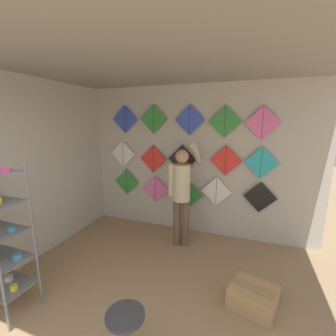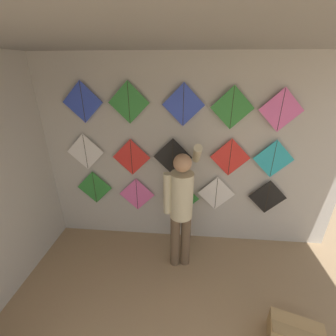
{
  "view_description": "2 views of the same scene",
  "coord_description": "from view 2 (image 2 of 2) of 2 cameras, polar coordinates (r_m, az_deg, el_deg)",
  "views": [
    {
      "loc": [
        1.12,
        -0.69,
        2.14
      ],
      "look_at": [
        -0.26,
        3.09,
        1.3
      ],
      "focal_mm": 24.0,
      "sensor_mm": 36.0,
      "label": 1
    },
    {
      "loc": [
        0.14,
        0.36,
        2.61
      ],
      "look_at": [
        -0.11,
        3.09,
        1.38
      ],
      "focal_mm": 24.0,
      "sensor_mm": 36.0,
      "label": 2
    }
  ],
  "objects": [
    {
      "name": "shopkeeper",
      "position": [
        2.92,
        3.42,
        -8.85
      ],
      "size": [
        0.45,
        0.65,
        1.81
      ],
      "rotation": [
        0.0,
        0.0,
        0.15
      ],
      "color": "brown",
      "rests_on": "ground"
    },
    {
      "name": "kite_6",
      "position": [
        3.3,
        -9.27,
        2.66
      ],
      "size": [
        0.55,
        0.01,
        0.55
      ],
      "color": "red"
    },
    {
      "name": "ceiling_slab",
      "position": [
        1.36,
        -0.8,
        33.16
      ],
      "size": [
        4.73,
        4.19,
        0.04
      ],
      "primitive_type": "cube",
      "color": "gray"
    },
    {
      "name": "kite_12",
      "position": [
        3.0,
        3.93,
        15.71
      ],
      "size": [
        0.55,
        0.01,
        0.55
      ],
      "color": "blue"
    },
    {
      "name": "kite_11",
      "position": [
        3.1,
        -9.94,
        16.01
      ],
      "size": [
        0.55,
        0.01,
        0.55
      ],
      "color": "#338C38"
    },
    {
      "name": "kite_14",
      "position": [
        3.22,
        26.79,
        12.97
      ],
      "size": [
        0.55,
        0.01,
        0.55
      ],
      "color": "pink"
    },
    {
      "name": "kite_10",
      "position": [
        3.31,
        -20.87,
        15.34
      ],
      "size": [
        0.55,
        0.01,
        0.55
      ],
      "color": "blue"
    },
    {
      "name": "kite_3",
      "position": [
        3.47,
        12.14,
        -6.38
      ],
      "size": [
        0.55,
        0.01,
        0.55
      ],
      "color": "white"
    },
    {
      "name": "kite_13",
      "position": [
        3.06,
        15.98,
        14.46
      ],
      "size": [
        0.55,
        0.01,
        0.55
      ],
      "color": "#338C38"
    },
    {
      "name": "kite_5",
      "position": [
        3.5,
        -20.23,
        3.84
      ],
      "size": [
        0.55,
        0.01,
        0.55
      ],
      "color": "white"
    },
    {
      "name": "kite_0",
      "position": [
        3.72,
        -18.16,
        -4.74
      ],
      "size": [
        0.55,
        0.01,
        0.55
      ],
      "color": "#338C38"
    },
    {
      "name": "kite_4",
      "position": [
        3.65,
        23.93,
        -6.78
      ],
      "size": [
        0.55,
        0.01,
        0.55
      ],
      "color": "black"
    },
    {
      "name": "kite_7",
      "position": [
        3.2,
        1.21,
        2.81
      ],
      "size": [
        0.55,
        0.01,
        0.55
      ],
      "color": "black"
    },
    {
      "name": "kite_2",
      "position": [
        3.49,
        3.35,
        -7.67
      ],
      "size": [
        0.55,
        0.01,
        0.55
      ],
      "color": "#338C38"
    },
    {
      "name": "kite_1",
      "position": [
        3.56,
        -7.9,
        -6.68
      ],
      "size": [
        0.55,
        0.01,
        0.55
      ],
      "color": "pink"
    },
    {
      "name": "kite_9",
      "position": [
        3.4,
        25.2,
        2.06
      ],
      "size": [
        0.55,
        0.01,
        0.55
      ],
      "color": "#28B2C6"
    },
    {
      "name": "kite_8",
      "position": [
        3.24,
        15.49,
        2.58
      ],
      "size": [
        0.55,
        0.01,
        0.55
      ],
      "color": "red"
    },
    {
      "name": "back_panel",
      "position": [
        3.29,
        2.41,
        2.63
      ],
      "size": [
        4.73,
        0.06,
        2.8
      ],
      "primitive_type": "cube",
      "color": "#BCB7AD",
      "rests_on": "ground"
    }
  ]
}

